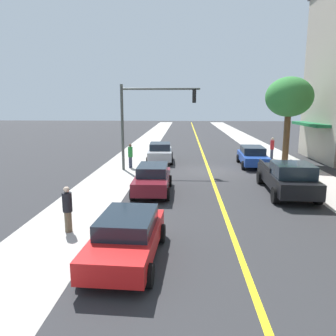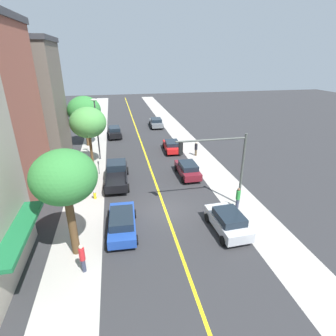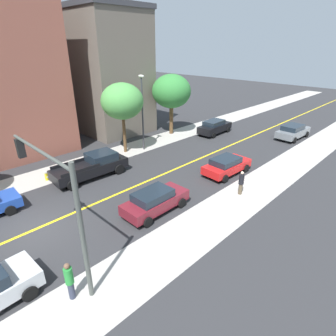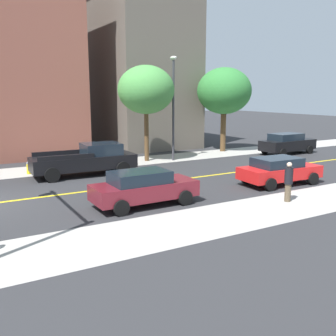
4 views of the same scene
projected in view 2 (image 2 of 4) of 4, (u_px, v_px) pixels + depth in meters
The scene contains 22 objects.
ground_plane at pixel (165, 210), 21.33m from camera, with size 140.00×140.00×0.00m, color #2D2D30.
sidewalk_left at pixel (82, 219), 20.15m from camera, with size 3.27×126.00×0.01m, color #ADA8A0.
sidewalk_right at pixel (240, 202), 22.51m from camera, with size 3.27×126.00×0.01m, color #ADA8A0.
road_centerline_stripe at pixel (165, 210), 21.33m from camera, with size 0.20×126.00×0.00m, color yellow.
tan_rowhouse at pixel (6, 103), 29.07m from camera, with size 11.75×7.42×13.33m.
street_tree_left_near at pixel (64, 178), 14.74m from camera, with size 3.66×3.66×6.80m.
street_tree_right_corner at pixel (84, 110), 34.79m from camera, with size 4.30×4.30×6.65m.
street_tree_left_far at pixel (88, 123), 28.23m from camera, with size 3.84×3.84×6.51m.
fire_hydrant at pixel (95, 195), 22.87m from camera, with size 0.44×0.24×0.75m.
parking_meter at pixel (99, 166), 27.45m from camera, with size 0.12×0.18×1.39m.
traffic_light_mast at pixel (222, 159), 20.32m from camera, with size 5.57×0.32×6.05m.
street_lamp at pixel (97, 123), 30.11m from camera, with size 0.70×0.36×7.09m.
red_sedan_right_curb at pixel (172, 146), 34.05m from camera, with size 2.19×4.37×1.40m.
maroon_sedan_right_curb at pixel (188, 169), 27.02m from camera, with size 1.98×4.41×1.48m.
silver_sedan_right_curb at pixel (228, 221), 18.49m from camera, with size 2.24×4.22×1.55m.
blue_sedan_left_curb at pixel (122, 222), 18.44m from camera, with size 2.19×4.84×1.48m.
black_sedan_left_curb at pixel (115, 132), 40.09m from camera, with size 2.13×4.70×1.60m.
grey_sedan_right_curb at pixel (156, 122), 45.68m from camera, with size 2.26×4.75×1.52m.
black_pickup_truck at pixel (117, 174), 25.63m from camera, with size 2.45×5.91×1.80m.
pedestrian_red_shirt at pixel (82, 257), 14.89m from camera, with size 0.33×0.33×1.86m.
pedestrian_black_shirt at pixel (196, 148), 32.56m from camera, with size 0.36×0.36×1.74m.
pedestrian_green_shirt at pixel (238, 197), 21.24m from camera, with size 0.34×0.34×1.81m.
Camera 2 is at (-3.40, -17.98, 11.47)m, focal length 28.34 mm.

